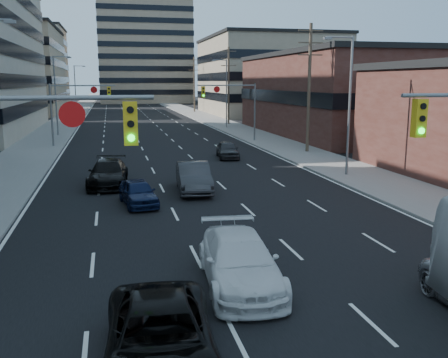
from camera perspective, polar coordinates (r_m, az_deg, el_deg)
road_surface at (r=135.05m, az=-10.97°, el=8.28°), size 18.00×300.00×0.02m
sidewalk_left at (r=135.14m, az=-15.90°, el=8.09°), size 5.00×300.00×0.15m
sidewalk_right at (r=135.92m, az=-6.07°, el=8.46°), size 5.00×300.00×0.15m
office_left_far at (r=106.62m, az=-23.78°, el=11.15°), size 20.00×30.00×16.00m
storefront_right_mid at (r=61.86m, az=14.92°, el=9.17°), size 20.00×30.00×9.00m
office_right_far at (r=97.43m, az=4.97°, el=11.54°), size 22.00×28.00×14.00m
apartment_tower at (r=156.85m, az=-9.34°, el=19.32°), size 26.00×26.00×58.00m
bg_block_left at (r=146.75m, az=-22.49°, el=11.77°), size 24.00×24.00×20.00m
bg_block_right at (r=139.70m, az=2.41°, el=11.01°), size 22.00×22.00×12.00m
signal_far_left at (r=49.95m, az=-16.54°, el=8.48°), size 6.09×0.33×6.00m
signal_far_right at (r=51.35m, az=1.04°, el=8.99°), size 6.09×0.33×6.00m
utility_pole_block at (r=44.15m, az=9.70°, el=10.41°), size 2.20×0.28×11.00m
utility_pole_midblock at (r=72.79m, az=0.53°, el=10.77°), size 2.20×0.28×11.00m
utility_pole_distant at (r=102.22m, az=-3.42°, el=10.85°), size 2.20×0.28×11.00m
streetlight_left_mid at (r=60.11m, az=-18.56°, el=9.45°), size 2.03×0.22×9.00m
streetlight_left_far at (r=95.01m, az=-16.54°, el=9.96°), size 2.03×0.22×9.00m
streetlight_right_near at (r=33.37m, az=13.94°, el=8.82°), size 2.03×0.22×9.00m
streetlight_right_far at (r=66.53m, az=0.16°, el=10.12°), size 2.03×0.22×9.00m
black_pickup at (r=11.42m, az=-7.31°, el=-17.61°), size 2.76×5.38×1.45m
white_van at (r=15.51m, az=1.81°, el=-9.34°), size 2.60×5.52×1.56m
sedan_blue at (r=25.65m, az=-9.78°, el=-1.52°), size 2.08×4.05×1.32m
sedan_grey_center at (r=28.42m, az=-3.49°, el=0.19°), size 2.09×5.13×1.65m
sedan_black_far at (r=30.75m, az=-13.11°, el=0.65°), size 2.64×5.50×1.55m
sedan_grey_right at (r=40.88m, az=0.40°, el=3.37°), size 2.09×4.25×1.40m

